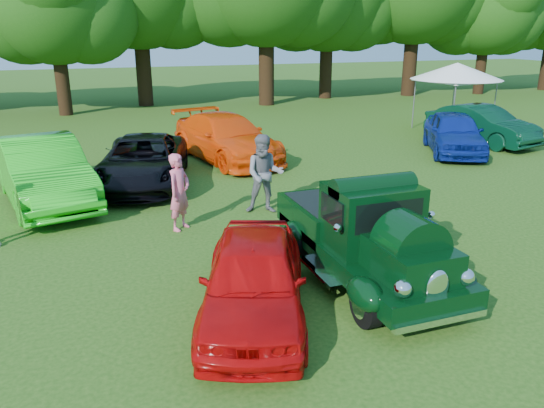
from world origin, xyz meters
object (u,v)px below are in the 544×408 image
object	(u,v)px
hero_pickup	(364,236)
red_convertible	(254,278)
back_car_black	(143,161)
spectator_pink	(179,192)
back_car_lime	(43,171)
back_car_green	(481,125)
canopy_tent	(457,72)
back_car_blue	(454,133)
back_car_orange	(226,138)
spectator_grey	(265,174)

from	to	relation	value
hero_pickup	red_convertible	distance (m)	2.44
red_convertible	back_car_black	world-z (taller)	back_car_black
hero_pickup	spectator_pink	distance (m)	4.48
back_car_lime	back_car_black	bearing A→B (deg)	6.19
back_car_green	spectator_pink	bearing A→B (deg)	-169.29
back_car_green	canopy_tent	size ratio (longest dim) A/B	1.03
back_car_blue	back_car_green	distance (m)	2.38
back_car_black	canopy_tent	bearing A→B (deg)	30.88
red_convertible	back_car_blue	xyz separation A→B (m)	(10.56, 8.66, 0.09)
back_car_lime	back_car_blue	xyz separation A→B (m)	(13.88, 1.23, -0.10)
back_car_lime	spectator_pink	bearing A→B (deg)	-58.95
back_car_orange	canopy_tent	bearing A→B (deg)	-1.53
canopy_tent	back_car_black	bearing A→B (deg)	-163.20
red_convertible	back_car_lime	bearing A→B (deg)	134.65
back_car_blue	spectator_grey	distance (m)	9.57
hero_pickup	back_car_black	world-z (taller)	hero_pickup
back_car_orange	red_convertible	bearing A→B (deg)	-115.43
spectator_pink	spectator_grey	size ratio (longest dim) A/B	0.90
back_car_black	back_car_blue	world-z (taller)	back_car_blue
spectator_pink	back_car_blue	bearing A→B (deg)	-22.13
red_convertible	spectator_grey	xyz separation A→B (m)	(1.84, 4.74, 0.31)
back_car_green	canopy_tent	distance (m)	3.54
red_convertible	back_car_lime	xyz separation A→B (m)	(-3.31, 7.43, 0.19)
back_car_black	back_car_orange	xyz separation A→B (m)	(3.10, 2.17, 0.08)
canopy_tent	red_convertible	bearing A→B (deg)	-137.09
back_car_orange	spectator_pink	size ratio (longest dim) A/B	3.06
back_car_lime	back_car_blue	bearing A→B (deg)	-7.18
red_convertible	back_car_blue	world-z (taller)	back_car_blue
back_car_lime	spectator_pink	size ratio (longest dim) A/B	2.95
back_car_lime	spectator_grey	size ratio (longest dim) A/B	2.65
back_car_lime	canopy_tent	xyz separation A→B (m)	(16.88, 5.18, 1.73)
hero_pickup	canopy_tent	size ratio (longest dim) A/B	1.05
back_car_green	canopy_tent	bearing A→B (deg)	61.40
back_car_blue	spectator_grey	xyz separation A→B (m)	(-8.73, -3.92, 0.22)
spectator_pink	back_car_black	bearing A→B (deg)	50.50
hero_pickup	back_car_lime	world-z (taller)	hero_pickup
back_car_blue	canopy_tent	xyz separation A→B (m)	(3.00, 3.95, 1.83)
hero_pickup	back_car_black	xyz separation A→B (m)	(-3.00, 7.61, -0.08)
back_car_lime	back_car_black	world-z (taller)	back_car_lime
back_car_green	canopy_tent	xyz separation A→B (m)	(0.87, 2.90, 1.83)
back_car_blue	back_car_orange	bearing A→B (deg)	-164.96
back_car_black	back_car_blue	distance (m)	11.24
hero_pickup	back_car_blue	bearing A→B (deg)	44.06
back_car_orange	spectator_grey	world-z (taller)	spectator_grey
back_car_blue	canopy_tent	distance (m)	5.29
back_car_green	back_car_lime	bearing A→B (deg)	176.26
spectator_grey	back_car_black	bearing A→B (deg)	144.18
back_car_orange	spectator_pink	world-z (taller)	spectator_pink
hero_pickup	back_car_green	xyz separation A→B (m)	(10.36, 9.01, -0.04)
red_convertible	spectator_grey	size ratio (longest dim) A/B	2.00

